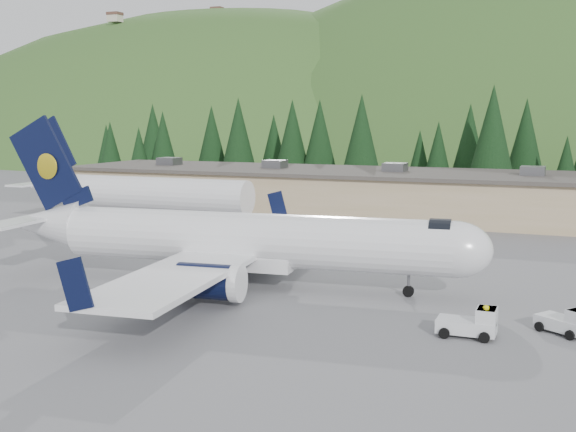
# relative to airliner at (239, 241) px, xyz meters

# --- Properties ---
(ground) EXTENTS (600.00, 600.00, 0.00)m
(ground) POSITION_rel_airliner_xyz_m (1.00, 0.11, -3.04)
(ground) COLOR slate
(airliner) EXTENTS (34.37, 32.31, 11.40)m
(airliner) POSITION_rel_airliner_xyz_m (0.00, 0.00, 0.00)
(airliner) COLOR white
(airliner) RESTS_ON ground
(second_airliner) EXTENTS (27.50, 11.00, 10.05)m
(second_airliner) POSITION_rel_airliner_xyz_m (-23.93, 22.11, 0.29)
(second_airliner) COLOR white
(second_airliner) RESTS_ON ground
(baggage_tug_a) EXTENTS (3.01, 1.86, 1.59)m
(baggage_tug_a) POSITION_rel_airliner_xyz_m (16.23, -5.87, -2.32)
(baggage_tug_a) COLOR silver
(baggage_tug_a) RESTS_ON ground
(baggage_tug_b) EXTENTS (3.07, 2.71, 1.48)m
(baggage_tug_b) POSITION_rel_airliner_xyz_m (20.78, -3.54, -2.38)
(baggage_tug_b) COLOR silver
(baggage_tug_b) RESTS_ON ground
(terminal_building) EXTENTS (71.00, 17.00, 6.10)m
(terminal_building) POSITION_rel_airliner_xyz_m (-4.01, 38.11, -0.41)
(terminal_building) COLOR tan
(terminal_building) RESTS_ON ground
(ramp_worker) EXTENTS (0.80, 0.74, 1.84)m
(ramp_worker) POSITION_rel_airliner_xyz_m (16.90, -6.19, -2.11)
(ramp_worker) COLOR yellow
(ramp_worker) RESTS_ON ground
(tree_line) EXTENTS (110.90, 19.78, 14.39)m
(tree_line) POSITION_rel_airliner_xyz_m (-3.49, 60.79, 4.48)
(tree_line) COLOR black
(tree_line) RESTS_ON ground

